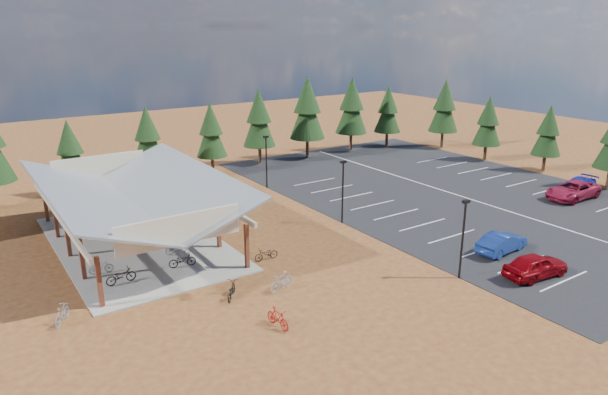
% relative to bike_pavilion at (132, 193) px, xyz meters
% --- Properties ---
extents(ground, '(140.00, 140.00, 0.00)m').
position_rel_bike_pavilion_xyz_m(ground, '(10.00, -7.00, -3.82)').
color(ground, '#612B19').
rests_on(ground, ground).
extents(asphalt_lot, '(27.00, 44.00, 0.04)m').
position_rel_bike_pavilion_xyz_m(asphalt_lot, '(28.50, -4.00, -3.80)').
color(asphalt_lot, black).
rests_on(asphalt_lot, ground).
extents(concrete_pad, '(10.60, 18.60, 0.10)m').
position_rel_bike_pavilion_xyz_m(concrete_pad, '(0.00, 0.00, -3.77)').
color(concrete_pad, gray).
rests_on(concrete_pad, ground).
extents(bike_pavilion, '(11.65, 19.40, 4.97)m').
position_rel_bike_pavilion_xyz_m(bike_pavilion, '(0.00, 0.00, 0.00)').
color(bike_pavilion, '#582819').
rests_on(bike_pavilion, concrete_pad).
extents(lamp_post_0, '(0.50, 0.25, 5.14)m').
position_rel_bike_pavilion_xyz_m(lamp_post_0, '(15.00, -17.00, -0.85)').
color(lamp_post_0, black).
rests_on(lamp_post_0, ground).
extents(lamp_post_1, '(0.50, 0.25, 5.14)m').
position_rel_bike_pavilion_xyz_m(lamp_post_1, '(15.00, -5.00, -0.85)').
color(lamp_post_1, black).
rests_on(lamp_post_1, ground).
extents(lamp_post_2, '(0.50, 0.25, 5.14)m').
position_rel_bike_pavilion_xyz_m(lamp_post_2, '(15.00, 7.00, -0.85)').
color(lamp_post_2, black).
rests_on(lamp_post_2, ground).
extents(trash_bin_0, '(0.60, 0.60, 0.90)m').
position_rel_bike_pavilion_xyz_m(trash_bin_0, '(5.82, -1.52, -3.37)').
color(trash_bin_0, '#462F19').
rests_on(trash_bin_0, ground).
extents(trash_bin_1, '(0.60, 0.60, 0.90)m').
position_rel_bike_pavilion_xyz_m(trash_bin_1, '(5.96, -1.04, -3.37)').
color(trash_bin_1, '#462F19').
rests_on(trash_bin_1, ground).
extents(pine_2, '(3.06, 3.06, 7.12)m').
position_rel_bike_pavilion_xyz_m(pine_2, '(-1.09, 14.91, 0.52)').
color(pine_2, '#382314').
rests_on(pine_2, ground).
extents(pine_3, '(3.32, 3.32, 7.73)m').
position_rel_bike_pavilion_xyz_m(pine_3, '(6.31, 15.38, 0.90)').
color(pine_3, '#382314').
rests_on(pine_3, ground).
extents(pine_4, '(3.25, 3.25, 7.56)m').
position_rel_bike_pavilion_xyz_m(pine_4, '(12.98, 15.06, 0.79)').
color(pine_4, '#382314').
rests_on(pine_4, ground).
extents(pine_5, '(3.67, 3.67, 8.54)m').
position_rel_bike_pavilion_xyz_m(pine_5, '(19.26, 15.92, 1.39)').
color(pine_5, '#382314').
rests_on(pine_5, ground).
extents(pine_6, '(4.16, 4.16, 9.69)m').
position_rel_bike_pavilion_xyz_m(pine_6, '(25.47, 15.36, 2.09)').
color(pine_6, '#382314').
rests_on(pine_6, ground).
extents(pine_7, '(3.95, 3.95, 9.21)m').
position_rel_bike_pavilion_xyz_m(pine_7, '(32.34, 15.64, 1.80)').
color(pine_7, '#382314').
rests_on(pine_7, ground).
extents(pine_8, '(3.39, 3.39, 7.90)m').
position_rel_bike_pavilion_xyz_m(pine_8, '(37.75, 14.88, 1.00)').
color(pine_8, '#382314').
rests_on(pine_8, ground).
extents(pine_11, '(3.08, 3.08, 7.17)m').
position_rel_bike_pavilion_xyz_m(pine_11, '(43.51, -4.11, 0.55)').
color(pine_11, '#382314').
rests_on(pine_11, ground).
extents(pine_12, '(3.23, 3.23, 7.52)m').
position_rel_bike_pavilion_xyz_m(pine_12, '(42.21, 2.70, 0.77)').
color(pine_12, '#382314').
rests_on(pine_12, ground).
extents(pine_13, '(3.75, 3.75, 8.75)m').
position_rel_bike_pavilion_xyz_m(pine_13, '(43.22, 10.33, 1.52)').
color(pine_13, '#382314').
rests_on(pine_13, ground).
extents(bike_0, '(1.88, 0.74, 0.97)m').
position_rel_bike_pavilion_xyz_m(bike_0, '(-2.88, -6.12, -3.24)').
color(bike_0, black).
rests_on(bike_0, concrete_pad).
extents(bike_1, '(1.57, 0.66, 0.91)m').
position_rel_bike_pavilion_xyz_m(bike_1, '(-3.52, -4.04, -3.27)').
color(bike_1, '#9D9EA4').
rests_on(bike_1, concrete_pad).
extents(bike_2, '(1.67, 0.80, 0.84)m').
position_rel_bike_pavilion_xyz_m(bike_2, '(-2.79, 3.69, -3.30)').
color(bike_2, navy).
rests_on(bike_2, concrete_pad).
extents(bike_3, '(1.53, 0.44, 0.92)m').
position_rel_bike_pavilion_xyz_m(bike_3, '(-0.96, 5.98, -3.26)').
color(bike_3, '#A03A19').
rests_on(bike_3, concrete_pad).
extents(bike_4, '(1.85, 0.98, 0.93)m').
position_rel_bike_pavilion_xyz_m(bike_4, '(1.13, -5.95, -3.26)').
color(bike_4, black).
rests_on(bike_4, concrete_pad).
extents(bike_5, '(1.73, 0.57, 1.03)m').
position_rel_bike_pavilion_xyz_m(bike_5, '(1.65, -3.67, -3.21)').
color(bike_5, '#A0A2A8').
rests_on(bike_5, concrete_pad).
extents(bike_6, '(1.62, 0.98, 0.81)m').
position_rel_bike_pavilion_xyz_m(bike_6, '(3.28, 3.21, -3.32)').
color(bike_6, '#2457A0').
rests_on(bike_6, concrete_pad).
extents(bike_7, '(1.56, 0.52, 0.92)m').
position_rel_bike_pavilion_xyz_m(bike_7, '(3.57, 7.53, -3.26)').
color(bike_7, maroon).
rests_on(bike_7, concrete_pad).
extents(bike_9, '(1.36, 1.70, 1.03)m').
position_rel_bike_pavilion_xyz_m(bike_9, '(-6.78, -8.89, -3.31)').
color(bike_9, gray).
rests_on(bike_9, ground).
extents(bike_11, '(0.72, 1.83, 1.07)m').
position_rel_bike_pavilion_xyz_m(bike_11, '(2.52, -15.64, -3.29)').
color(bike_11, '#9A0D0C').
rests_on(bike_11, ground).
extents(bike_12, '(1.62, 1.84, 0.96)m').
position_rel_bike_pavilion_xyz_m(bike_12, '(1.94, -11.40, -3.34)').
color(bike_12, black).
rests_on(bike_12, ground).
extents(bike_13, '(1.92, 1.00, 1.11)m').
position_rel_bike_pavilion_xyz_m(bike_13, '(4.89, -12.17, -3.27)').
color(bike_13, gray).
rests_on(bike_13, ground).
extents(bike_15, '(1.29, 1.71, 1.03)m').
position_rel_bike_pavilion_xyz_m(bike_15, '(7.84, 0.06, -3.31)').
color(bike_15, maroon).
rests_on(bike_15, ground).
extents(bike_16, '(1.74, 0.67, 0.90)m').
position_rel_bike_pavilion_xyz_m(bike_16, '(6.31, -7.90, -3.37)').
color(bike_16, black).
rests_on(bike_16, ground).
extents(car_0, '(4.63, 2.28, 1.52)m').
position_rel_bike_pavilion_xyz_m(car_0, '(19.03, -19.57, -3.02)').
color(car_0, maroon).
rests_on(car_0, asphalt_lot).
extents(car_1, '(4.40, 1.85, 1.41)m').
position_rel_bike_pavilion_xyz_m(car_1, '(20.56, -15.91, -3.08)').
color(car_1, navy).
rests_on(car_1, asphalt_lot).
extents(car_6, '(5.73, 2.67, 1.59)m').
position_rel_bike_pavilion_xyz_m(car_6, '(36.31, -11.71, -2.99)').
color(car_6, maroon).
rests_on(car_6, asphalt_lot).
extents(car_7, '(4.84, 2.22, 1.37)m').
position_rel_bike_pavilion_xyz_m(car_7, '(38.55, -10.89, -3.10)').
color(car_7, '#171C9F').
rests_on(car_7, asphalt_lot).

